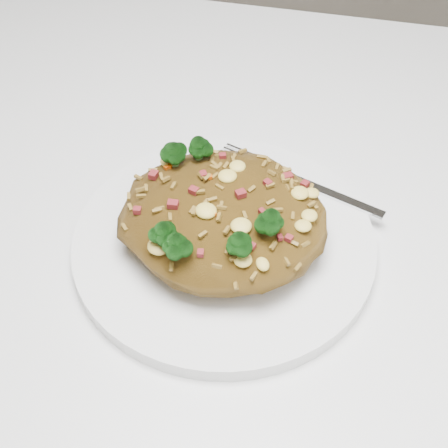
{
  "coord_description": "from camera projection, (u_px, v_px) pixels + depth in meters",
  "views": [
    {
      "loc": [
        0.09,
        -0.34,
        1.15
      ],
      "look_at": [
        0.01,
        -0.01,
        0.78
      ],
      "focal_mm": 50.0,
      "sensor_mm": 36.0,
      "label": 1
    }
  ],
  "objects": [
    {
      "name": "plate",
      "position": [
        224.0,
        242.0,
        0.52
      ],
      "size": [
        0.25,
        0.25,
        0.01
      ],
      "primitive_type": "cylinder",
      "color": "white",
      "rests_on": "dining_table"
    },
    {
      "name": "fork",
      "position": [
        307.0,
        184.0,
        0.55
      ],
      "size": [
        0.16,
        0.07,
        0.0
      ],
      "rotation": [
        0.0,
        0.0,
        -0.34
      ],
      "color": "silver",
      "rests_on": "plate"
    },
    {
      "name": "fried_rice",
      "position": [
        223.0,
        210.0,
        0.49
      ],
      "size": [
        0.17,
        0.15,
        0.07
      ],
      "color": "brown",
      "rests_on": "plate"
    },
    {
      "name": "dining_table",
      "position": [
        210.0,
        302.0,
        0.6
      ],
      "size": [
        1.2,
        0.8,
        0.75
      ],
      "color": "white",
      "rests_on": "ground"
    }
  ]
}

